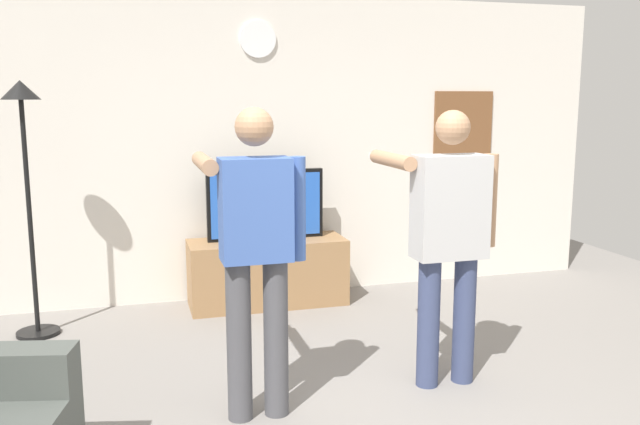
# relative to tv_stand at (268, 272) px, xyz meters

# --- Properties ---
(back_wall) EXTENTS (6.40, 0.10, 2.70)m
(back_wall) POSITION_rel_tv_stand_xyz_m (0.11, 0.35, 1.06)
(back_wall) COLOR silver
(back_wall) RESTS_ON ground_plane
(tv_stand) EXTENTS (1.36, 0.53, 0.58)m
(tv_stand) POSITION_rel_tv_stand_xyz_m (0.00, 0.00, 0.00)
(tv_stand) COLOR #997047
(tv_stand) RESTS_ON ground_plane
(television) EXTENTS (1.02, 0.07, 0.61)m
(television) POSITION_rel_tv_stand_xyz_m (0.00, 0.05, 0.59)
(television) COLOR black
(television) RESTS_ON tv_stand
(wall_clock) EXTENTS (0.32, 0.03, 0.32)m
(wall_clock) POSITION_rel_tv_stand_xyz_m (0.00, 0.29, 2.01)
(wall_clock) COLOR white
(framed_picture) EXTENTS (0.61, 0.04, 0.61)m
(framed_picture) POSITION_rel_tv_stand_xyz_m (2.01, 0.30, 1.27)
(framed_picture) COLOR brown
(floor_lamp) EXTENTS (0.32, 0.32, 1.93)m
(floor_lamp) POSITION_rel_tv_stand_xyz_m (-1.86, -0.27, 1.09)
(floor_lamp) COLOR black
(floor_lamp) RESTS_ON ground_plane
(person_standing_nearer_lamp) EXTENTS (0.56, 0.78, 1.76)m
(person_standing_nearer_lamp) POSITION_rel_tv_stand_xyz_m (-0.48, -2.05, 0.70)
(person_standing_nearer_lamp) COLOR #4C4C51
(person_standing_nearer_lamp) RESTS_ON ground_plane
(person_standing_nearer_couch) EXTENTS (0.63, 0.78, 1.73)m
(person_standing_nearer_couch) POSITION_rel_tv_stand_xyz_m (0.75, -1.93, 0.70)
(person_standing_nearer_couch) COLOR #384266
(person_standing_nearer_couch) RESTS_ON ground_plane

